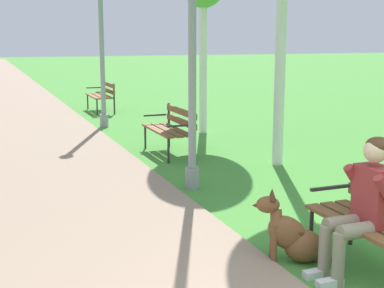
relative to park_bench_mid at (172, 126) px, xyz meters
The scene contains 6 objects.
park_bench_mid is the anchor object (origin of this frame).
park_bench_far 6.22m from the park_bench_mid, 89.45° to the left, with size 0.55×1.50×0.85m.
person_seated_on_near_bench 5.50m from the park_bench_mid, 91.38° to the right, with size 0.74×0.49×1.25m.
dog_brown 5.05m from the park_bench_mid, 96.17° to the right, with size 0.79×0.46×0.71m.
lamp_post_near 2.90m from the park_bench_mid, 102.07° to the right, with size 0.24×0.24×4.32m.
lamp_post_mid 3.85m from the park_bench_mid, 97.99° to the left, with size 0.24×0.24×3.95m.
Camera 1 is at (-2.71, -2.60, 2.09)m, focal length 50.99 mm.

